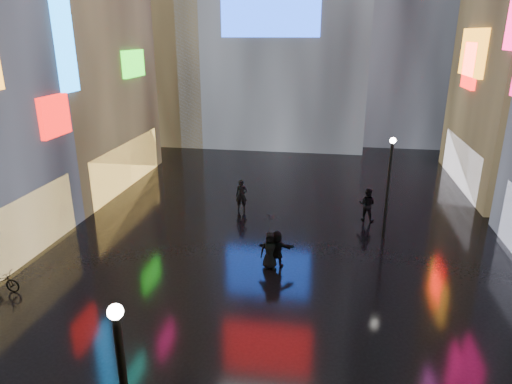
# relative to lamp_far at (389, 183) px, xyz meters

# --- Properties ---
(ground) EXTENTS (140.00, 140.00, 0.00)m
(ground) POSITION_rel_lamp_far_xyz_m (-5.16, -0.15, -2.94)
(ground) COLOR black
(ground) RESTS_ON ground
(building_left_far) EXTENTS (10.28, 12.00, 22.00)m
(building_left_far) POSITION_rel_lamp_far_xyz_m (-21.14, 5.85, 8.04)
(building_left_far) COLOR black
(building_left_far) RESTS_ON ground
(lamp_far) EXTENTS (0.30, 0.30, 5.20)m
(lamp_far) POSITION_rel_lamp_far_xyz_m (0.00, 0.00, 0.00)
(lamp_far) COLOR black
(lamp_far) RESTS_ON ground
(pedestrian_4) EXTENTS (0.91, 0.68, 1.69)m
(pedestrian_4) POSITION_rel_lamp_far_xyz_m (-5.25, -3.96, -2.10)
(pedestrian_4) COLOR black
(pedestrian_4) RESTS_ON ground
(pedestrian_5) EXTENTS (1.63, 0.64, 1.72)m
(pedestrian_5) POSITION_rel_lamp_far_xyz_m (-4.97, -3.81, -2.09)
(pedestrian_5) COLOR black
(pedestrian_5) RESTS_ON ground
(pedestrian_6) EXTENTS (0.72, 0.52, 1.84)m
(pedestrian_6) POSITION_rel_lamp_far_xyz_m (-7.81, 2.64, -2.02)
(pedestrian_6) COLOR black
(pedestrian_6) RESTS_ON ground
(pedestrian_7) EXTENTS (1.07, 0.94, 1.86)m
(pedestrian_7) POSITION_rel_lamp_far_xyz_m (-0.72, 2.30, -2.01)
(pedestrian_7) COLOR black
(pedestrian_7) RESTS_ON ground
(umbrella_2) EXTENTS (1.25, 1.24, 0.85)m
(umbrella_2) POSITION_rel_lamp_far_xyz_m (-5.25, -3.96, -0.83)
(umbrella_2) COLOR black
(umbrella_2) RESTS_ON pedestrian_4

